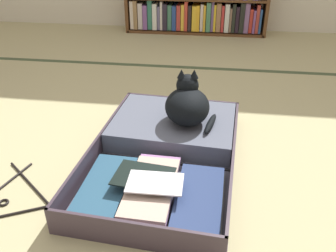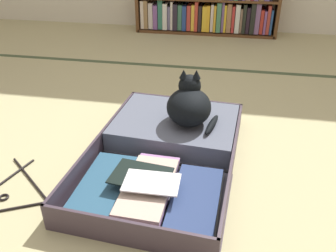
# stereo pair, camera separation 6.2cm
# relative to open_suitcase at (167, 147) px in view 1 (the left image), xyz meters

# --- Properties ---
(ground_plane) EXTENTS (10.00, 10.00, 0.00)m
(ground_plane) POSITION_rel_open_suitcase_xyz_m (-0.02, -0.09, -0.05)
(ground_plane) COLOR tan
(tatami_border) EXTENTS (4.80, 0.05, 0.00)m
(tatami_border) POSITION_rel_open_suitcase_xyz_m (-0.02, 1.18, -0.05)
(tatami_border) COLOR #3E4C32
(tatami_border) RESTS_ON ground_plane
(open_suitcase) EXTENTS (0.70, 1.01, 0.12)m
(open_suitcase) POSITION_rel_open_suitcase_xyz_m (0.00, 0.00, 0.00)
(open_suitcase) COLOR #3C303B
(open_suitcase) RESTS_ON ground_plane
(black_cat) EXTENTS (0.27, 0.28, 0.25)m
(black_cat) POSITION_rel_open_suitcase_xyz_m (0.08, 0.15, 0.16)
(black_cat) COLOR black
(black_cat) RESTS_ON open_suitcase
(clothes_hanger) EXTENTS (0.37, 0.34, 0.01)m
(clothes_hanger) POSITION_rel_open_suitcase_xyz_m (-0.55, -0.35, -0.04)
(clothes_hanger) COLOR black
(clothes_hanger) RESTS_ON ground_plane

